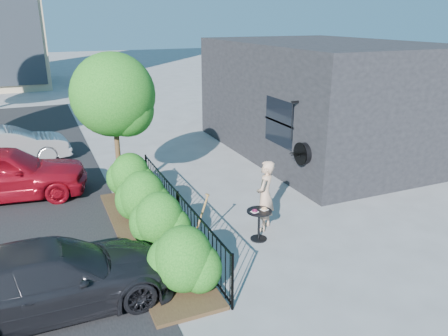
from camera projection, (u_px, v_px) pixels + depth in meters
name	position (u px, v px, depth m)	size (l,w,h in m)	color
ground	(237.00, 223.00, 10.76)	(120.00, 120.00, 0.00)	gray
shop_building	(321.00, 98.00, 16.07)	(6.22, 9.00, 4.00)	black
fence	(178.00, 213.00, 10.02)	(0.05, 6.05, 1.10)	black
planting_bed	(150.00, 239.00, 9.92)	(1.30, 6.00, 0.08)	#382616
shrubs	(151.00, 210.00, 9.83)	(1.10, 5.60, 1.24)	#125113
patio_tree	(116.00, 100.00, 11.40)	(2.20, 2.20, 3.94)	#3F2B19
cafe_table	(259.00, 220.00, 9.83)	(0.57, 0.57, 0.77)	black
woman	(265.00, 196.00, 10.23)	(0.62, 0.41, 1.71)	tan
shovel	(199.00, 224.00, 9.51)	(0.43, 0.16, 1.26)	brown
car_red	(2.00, 173.00, 11.99)	(1.78, 4.42, 1.50)	#A80E1E
car_silver	(9.00, 146.00, 14.90)	(1.35, 3.87, 1.28)	#AFAFB4
car_darkgrey	(52.00, 278.00, 7.44)	(1.71, 4.21, 1.22)	black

